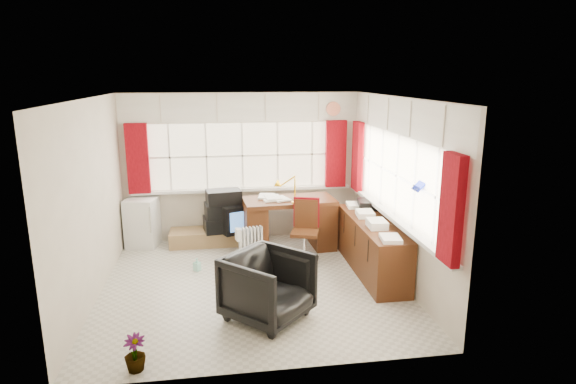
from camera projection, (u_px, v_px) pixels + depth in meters
name	position (u px, v px, depth m)	size (l,w,h in m)	color
ground	(253.00, 284.00, 6.56)	(4.00, 4.00, 0.00)	beige
room_walls	(251.00, 177.00, 6.21)	(4.00, 4.00, 4.00)	beige
window_back	(243.00, 185.00, 8.21)	(3.70, 0.12, 3.60)	#F2E3BF
window_right	(393.00, 212.00, 6.62)	(0.12, 3.70, 3.60)	#F2E3BF
curtains	(308.00, 165.00, 7.24)	(3.83, 3.83, 1.15)	maroon
overhead_cabinets	(311.00, 112.00, 7.11)	(3.98, 3.98, 0.48)	white
desk	(289.00, 221.00, 7.81)	(1.50, 0.81, 0.87)	#502712
desk_lamp	(295.00, 184.00, 7.41)	(0.18, 0.17, 0.43)	yellow
task_chair	(306.00, 228.00, 7.32)	(0.51, 0.53, 0.97)	black
office_chair	(268.00, 287.00, 5.56)	(0.84, 0.87, 0.79)	black
radiator	(251.00, 248.00, 7.31)	(0.39, 0.22, 0.55)	white
credenza	(372.00, 245.00, 6.91)	(0.50, 2.00, 0.85)	#502712
file_tray	(368.00, 204.00, 7.51)	(0.30, 0.38, 0.13)	black
tv_bench	(212.00, 237.00, 8.11)	(1.40, 0.50, 0.25)	#9B7B4D
crt_tv	(235.00, 218.00, 7.95)	(0.65, 0.63, 0.47)	black
hifi_stack	(224.00, 212.00, 7.96)	(0.72, 0.51, 0.70)	black
mini_fridge	(142.00, 222.00, 7.95)	(0.56, 0.57, 0.81)	white
spray_bottle_a	(238.00, 238.00, 8.00)	(0.11, 0.11, 0.29)	white
spray_bottle_b	(197.00, 264.00, 6.99)	(0.09, 0.09, 0.19)	#9AE5D1
flower_vase	(135.00, 353.00, 4.61)	(0.21, 0.21, 0.37)	black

